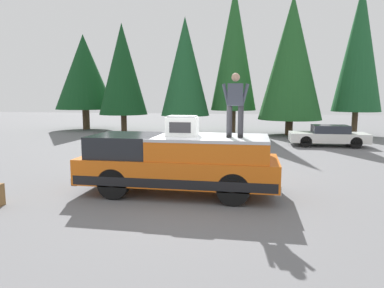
# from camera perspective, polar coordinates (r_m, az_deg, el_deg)

# --- Properties ---
(ground_plane) EXTENTS (90.00, 90.00, 0.00)m
(ground_plane) POSITION_cam_1_polar(r_m,az_deg,el_deg) (9.74, 0.33, -8.40)
(ground_plane) COLOR slate
(pickup_truck) EXTENTS (2.01, 5.54, 1.65)m
(pickup_truck) POSITION_cam_1_polar(r_m,az_deg,el_deg) (9.72, -2.22, -3.14)
(pickup_truck) COLOR orange
(pickup_truck) RESTS_ON ground
(compressor_unit) EXTENTS (0.65, 0.84, 0.56)m
(compressor_unit) POSITION_cam_1_polar(r_m,az_deg,el_deg) (9.49, -1.61, 3.01)
(compressor_unit) COLOR silver
(compressor_unit) RESTS_ON pickup_truck
(person_on_truck_bed) EXTENTS (0.29, 0.72, 1.69)m
(person_on_truck_bed) POSITION_cam_1_polar(r_m,az_deg,el_deg) (9.20, 7.18, 6.70)
(person_on_truck_bed) COLOR #333338
(person_on_truck_bed) RESTS_ON pickup_truck
(parked_car_white) EXTENTS (1.64, 4.10, 1.16)m
(parked_car_white) POSITION_cam_1_polar(r_m,az_deg,el_deg) (20.47, 21.69, 1.30)
(parked_car_white) COLOR white
(parked_car_white) RESTS_ON ground
(conifer_far_left) EXTENTS (3.26, 3.26, 10.38)m
(conifer_far_left) POSITION_cam_1_polar(r_m,az_deg,el_deg) (26.99, 26.01, 14.12)
(conifer_far_left) COLOR #4C3826
(conifer_far_left) RESTS_ON ground
(conifer_left) EXTENTS (4.43, 4.43, 9.69)m
(conifer_left) POSITION_cam_1_polar(r_m,az_deg,el_deg) (25.63, 16.18, 13.54)
(conifer_left) COLOR #4C3826
(conifer_left) RESTS_ON ground
(conifer_center_left) EXTENTS (3.38, 3.38, 10.76)m
(conifer_center_left) POSITION_cam_1_polar(r_m,az_deg,el_deg) (26.53, 6.99, 15.39)
(conifer_center_left) COLOR #4C3826
(conifer_center_left) RESTS_ON ground
(conifer_center_right) EXTENTS (3.60, 3.60, 8.47)m
(conifer_center_right) POSITION_cam_1_polar(r_m,az_deg,el_deg) (25.89, -1.15, 12.66)
(conifer_center_right) COLOR #4C3826
(conifer_center_right) RESTS_ON ground
(conifer_right) EXTENTS (3.63, 3.63, 8.13)m
(conifer_right) POSITION_cam_1_polar(r_m,az_deg,el_deg) (26.87, -11.45, 12.03)
(conifer_right) COLOR #4C3826
(conifer_right) RESTS_ON ground
(conifer_far_right) EXTENTS (4.75, 4.75, 7.74)m
(conifer_far_right) POSITION_cam_1_polar(r_m,az_deg,el_deg) (30.19, -17.45, 11.28)
(conifer_far_right) COLOR #4C3826
(conifer_far_right) RESTS_ON ground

